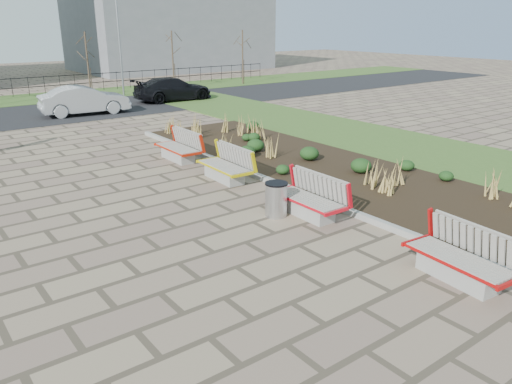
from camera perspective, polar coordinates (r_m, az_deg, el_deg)
ground at (r=8.85m, az=4.08°, el=-12.52°), size 120.00×120.00×0.00m
planting_bed at (r=16.16m, az=9.19°, el=2.26°), size 4.50×18.00×0.10m
planting_curb at (r=14.62m, az=2.83°, el=0.81°), size 0.16×18.00×0.15m
grass_verge_near at (r=19.78m, az=18.83°, el=4.46°), size 5.00×38.00×0.04m
road at (r=28.46m, az=-26.67°, el=7.60°), size 80.00×7.00×0.02m
bench_a at (r=10.03m, az=22.23°, el=-6.78°), size 1.09×2.17×1.00m
bench_b at (r=12.41m, az=5.87°, el=-0.54°), size 0.92×2.11×1.00m
bench_c at (r=15.21m, az=-3.70°, el=3.18°), size 0.98×2.13×1.00m
bench_d at (r=17.65m, az=-8.99°, el=5.20°), size 0.92×2.11×1.00m
litter_bin at (r=12.37m, az=2.32°, el=-0.89°), size 0.55×0.55×0.85m
car_silver at (r=27.77m, az=-19.00°, el=9.90°), size 4.61×2.04×1.47m
car_black at (r=31.47m, az=-9.46°, el=11.54°), size 4.87×2.05×1.40m
tree_d at (r=34.08m, az=-18.66°, el=13.61°), size 1.40×1.40×4.00m
tree_e at (r=36.46m, az=-9.48°, el=14.59°), size 1.40×1.40×4.00m
tree_f at (r=39.62m, az=-1.54°, el=15.15°), size 1.40×1.40×4.00m
lamp_east at (r=34.25m, az=-15.29°, el=15.62°), size 0.24×0.60×6.00m
building_grey at (r=53.82m, az=-9.95°, el=19.03°), size 18.00×12.00×10.00m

